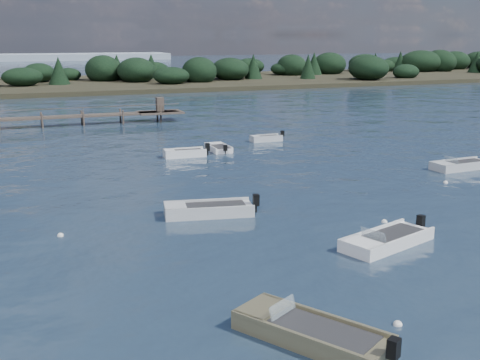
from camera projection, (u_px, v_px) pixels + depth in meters
name	position (u px, v px, depth m)	size (l,w,h in m)	color
ground	(109.00, 111.00, 78.36)	(400.00, 400.00, 0.00)	#162435
dinghy_mid_white_a	(387.00, 242.00, 28.19)	(5.38, 3.37, 1.25)	silver
tender_far_white	(185.00, 154.00, 48.67)	(3.79, 1.53, 1.29)	silver
tender_far_grey_b	(266.00, 139.00, 55.81)	(3.27, 1.19, 1.12)	#B0B5B8
dinghy_extra_a	(218.00, 149.00, 51.19)	(1.55, 3.44, 1.00)	silver
dinghy_mid_white_b	(461.00, 167.00, 44.30)	(5.10, 2.08, 1.25)	#B0B5B8
dinghy_mid_grey	(208.00, 212.00, 32.93)	(5.33, 2.67, 1.32)	#B0B5B8
dinghy_near_olive	(311.00, 336.00, 19.38)	(4.25, 5.36, 1.34)	#6D6648
buoy_a	(398.00, 325.00, 20.46)	(0.32, 0.32, 0.32)	white
buoy_b	(384.00, 222.00, 31.67)	(0.32, 0.32, 0.32)	white
buoy_c	(60.00, 236.00, 29.51)	(0.32, 0.32, 0.32)	white
buoy_d	(446.00, 183.00, 40.07)	(0.32, 0.32, 0.32)	white
far_headland	(200.00, 73.00, 122.90)	(190.00, 40.00, 5.80)	black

